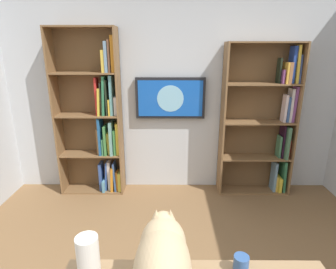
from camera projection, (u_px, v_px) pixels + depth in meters
wall_back at (173, 93)px, 3.66m from camera, size 4.52×0.06×2.70m
bookshelf_left at (266, 122)px, 3.60m from camera, size 0.95×0.28×1.99m
bookshelf_right at (98, 120)px, 3.61m from camera, size 0.84×0.28×2.17m
wall_mounted_tv at (170, 98)px, 3.60m from camera, size 0.91×0.07×0.54m
cat at (163, 263)px, 1.26m from camera, size 0.29×0.70×0.37m
paper_towel_roll at (89, 261)px, 1.33m from camera, size 0.11×0.11×0.27m
coffee_mug at (241, 264)px, 1.43m from camera, size 0.08×0.08×0.10m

